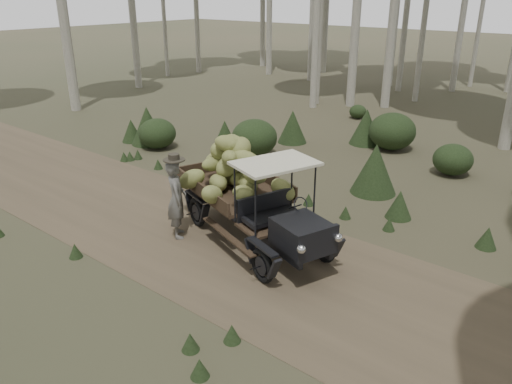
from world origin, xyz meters
TOP-DOWN VIEW (x-y plane):
  - ground at (0.00, 0.00)m, footprint 120.00×120.00m
  - dirt_track at (0.00, 0.00)m, footprint 70.00×4.00m
  - banana_truck at (1.21, 0.74)m, footprint 4.46×2.74m
  - farmer at (0.25, -0.25)m, footprint 0.73×0.70m
  - undergrowth at (1.14, 0.83)m, footprint 18.80×22.60m

SIDE VIEW (x-z plane):
  - ground at x=0.00m, z-range 0.00..0.00m
  - dirt_track at x=0.00m, z-range 0.00..0.01m
  - undergrowth at x=1.14m, z-range -0.11..1.19m
  - farmer at x=0.25m, z-range -0.05..1.78m
  - banana_truck at x=1.21m, z-range 0.20..2.34m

